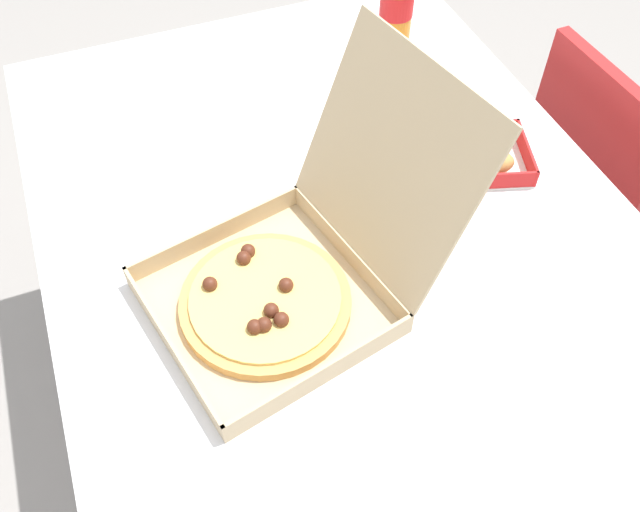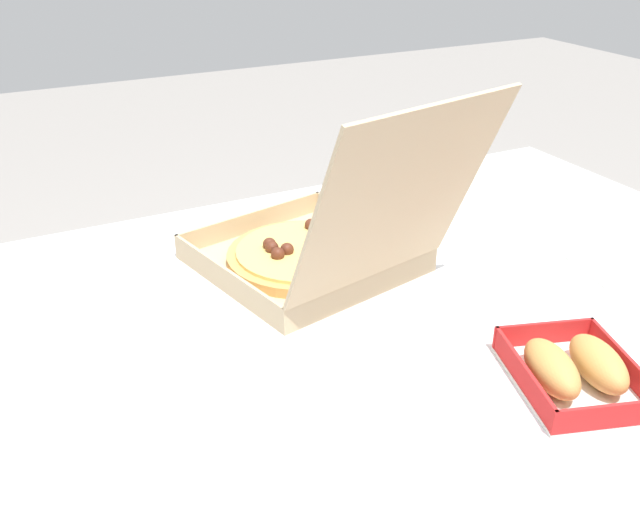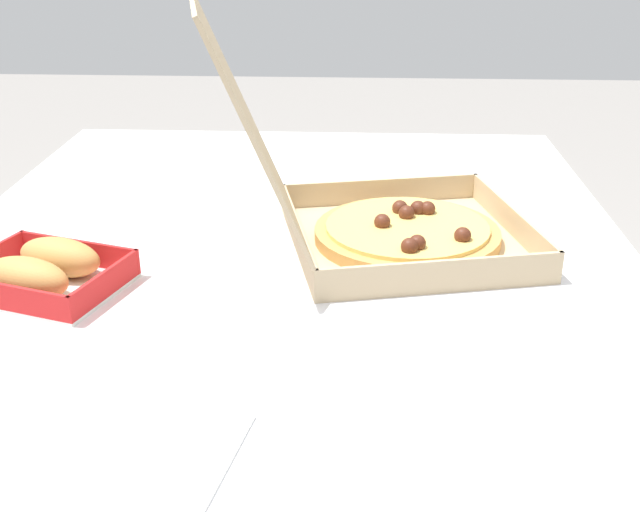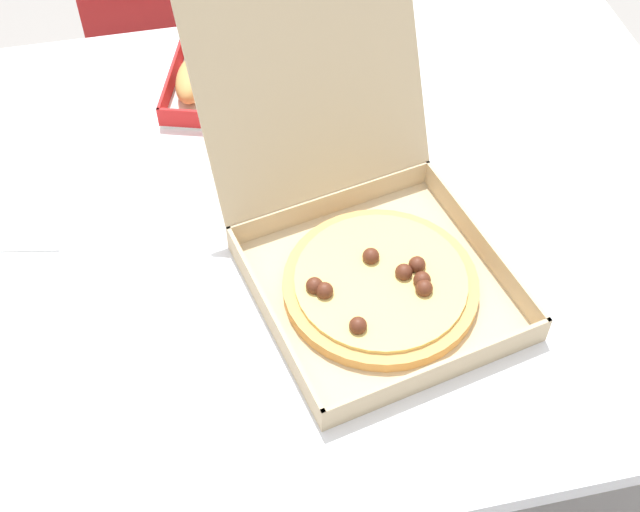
{
  "view_description": "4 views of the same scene",
  "coord_description": "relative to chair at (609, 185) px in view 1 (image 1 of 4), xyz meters",
  "views": [
    {
      "loc": [
        0.71,
        -0.32,
        1.65
      ],
      "look_at": [
        0.05,
        -0.06,
        0.77
      ],
      "focal_mm": 38.4,
      "sensor_mm": 36.0,
      "label": 1
    },
    {
      "loc": [
        0.57,
        0.83,
        1.33
      ],
      "look_at": [
        0.1,
        -0.12,
        0.79
      ],
      "focal_mm": 39.57,
      "sensor_mm": 36.0,
      "label": 2
    },
    {
      "loc": [
        -0.96,
        -0.1,
        1.2
      ],
      "look_at": [
        0.01,
        -0.05,
        0.76
      ],
      "focal_mm": 43.86,
      "sensor_mm": 36.0,
      "label": 3
    },
    {
      "loc": [
        -0.13,
        -0.86,
        1.68
      ],
      "look_at": [
        0.03,
        -0.11,
        0.76
      ],
      "focal_mm": 47.52,
      "sensor_mm": 36.0,
      "label": 4
    }
  ],
  "objects": [
    {
      "name": "paper_menu",
      "position": [
        -0.31,
        -0.66,
        0.27
      ],
      "size": [
        0.23,
        0.19,
        0.0
      ],
      "primitive_type": "cube",
      "rotation": [
        0.0,
        0.0,
        -0.19
      ],
      "color": "white",
      "rests_on": "dining_table"
    },
    {
      "name": "dining_table",
      "position": [
        0.12,
        -0.74,
        0.2
      ],
      "size": [
        1.42,
        1.02,
        0.75
      ],
      "color": "white",
      "rests_on": "ground_plane"
    },
    {
      "name": "ground_plane",
      "position": [
        0.12,
        -0.74,
        -0.48
      ],
      "size": [
        10.0,
        10.0,
        0.0
      ],
      "primitive_type": "plane",
      "color": "gray"
    },
    {
      "name": "cola_bottle",
      "position": [
        -0.38,
        -0.42,
        0.36
      ],
      "size": [
        0.07,
        0.07,
        0.22
      ],
      "color": "orange",
      "rests_on": "dining_table"
    },
    {
      "name": "bread_side_box",
      "position": [
        0.05,
        -0.45,
        0.29
      ],
      "size": [
        0.2,
        0.23,
        0.06
      ],
      "color": "white",
      "rests_on": "dining_table"
    },
    {
      "name": "pizza_box_open",
      "position": [
        0.21,
        -0.88,
        0.32
      ],
      "size": [
        0.42,
        0.52,
        0.35
      ],
      "color": "tan",
      "rests_on": "dining_table"
    },
    {
      "name": "chair",
      "position": [
        0.0,
        0.0,
        0.0
      ],
      "size": [
        0.41,
        0.41,
        0.83
      ],
      "color": "red",
      "rests_on": "ground_plane"
    }
  ]
}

